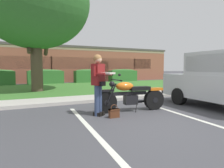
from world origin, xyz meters
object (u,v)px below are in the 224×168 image
at_px(motorcycle, 134,96).
at_px(brick_building, 43,64).
at_px(shade_tree, 35,2).
at_px(hedge_right, 123,75).
at_px(handbag, 114,112).
at_px(hedge_center_left, 46,76).
at_px(rider_person, 99,80).
at_px(hedge_center_right, 88,76).

relative_size(motorcycle, brick_building, 0.08).
xyz_separation_m(shade_tree, hedge_right, (8.68, 5.62, -4.19)).
height_order(motorcycle, shade_tree, shade_tree).
distance_m(handbag, shade_tree, 8.55).
relative_size(handbag, shade_tree, 0.05).
bearing_deg(hedge_center_left, rider_person, -91.97).
height_order(hedge_center_left, hedge_center_right, same).
height_order(shade_tree, hedge_center_left, shade_tree).
bearing_deg(shade_tree, brick_building, 80.56).
bearing_deg(motorcycle, hedge_right, 61.55).
bearing_deg(handbag, hedge_right, 59.25).
relative_size(rider_person, hedge_right, 0.61).
distance_m(shade_tree, brick_building, 12.75).
height_order(hedge_center_right, brick_building, brick_building).
bearing_deg(brick_building, hedge_center_left, -96.35).
bearing_deg(shade_tree, hedge_center_right, 48.42).
height_order(motorcycle, hedge_center_right, hedge_center_right).
distance_m(shade_tree, hedge_right, 11.17).
xyz_separation_m(motorcycle, rider_person, (-1.20, -0.07, 0.53)).
bearing_deg(rider_person, shade_tree, 97.49).
relative_size(handbag, hedge_center_left, 0.13).
height_order(motorcycle, brick_building, brick_building).
bearing_deg(handbag, shade_tree, 99.22).
bearing_deg(motorcycle, handbag, -153.18).
relative_size(motorcycle, rider_person, 1.31).
bearing_deg(motorcycle, rider_person, -176.84).
bearing_deg(motorcycle, brick_building, 90.13).
bearing_deg(handbag, hedge_center_right, 73.12).
distance_m(rider_person, hedge_center_right, 12.95).
height_order(hedge_center_left, brick_building, brick_building).
xyz_separation_m(rider_person, hedge_center_left, (0.42, 12.27, -0.36)).
distance_m(motorcycle, brick_building, 18.83).
height_order(handbag, hedge_center_left, hedge_center_left).
relative_size(handbag, hedge_right, 0.13).
distance_m(rider_person, shade_tree, 7.73).
distance_m(hedge_center_left, hedge_right, 7.39).
distance_m(handbag, hedge_center_right, 13.26).
distance_m(hedge_center_left, brick_building, 6.71).
relative_size(rider_person, handbag, 4.74).
distance_m(rider_person, hedge_center_left, 12.29).
relative_size(motorcycle, hedge_center_left, 0.78).
bearing_deg(hedge_right, shade_tree, -147.07).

